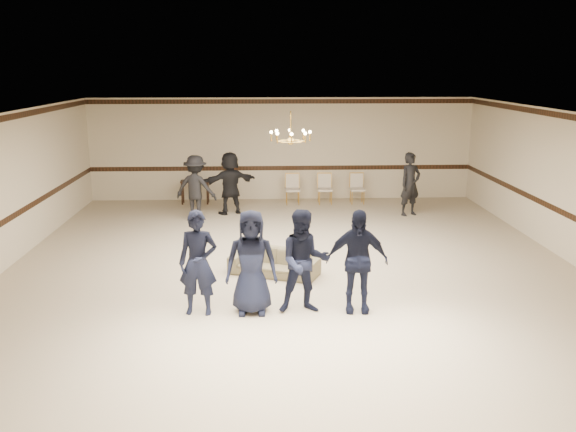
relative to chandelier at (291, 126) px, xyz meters
name	(u,v)px	position (x,y,z in m)	size (l,w,h in m)	color
room	(293,193)	(0.00, -1.00, -1.28)	(12.01, 14.01, 3.21)	tan
chair_rail	(282,168)	(0.00, 5.99, -1.88)	(12.00, 0.02, 0.14)	#311A0E
crown_molding	(281,101)	(0.00, 5.99, 0.21)	(12.00, 0.02, 0.14)	#311A0E
chandelier	(291,126)	(0.00, 0.00, 0.00)	(0.94, 0.94, 0.89)	gold
boy_a	(198,263)	(-1.73, -3.41, -1.97)	(0.66, 0.43, 1.80)	black
boy_b	(251,262)	(-0.83, -3.41, -1.97)	(0.88, 0.57, 1.80)	black
boy_c	(304,262)	(0.07, -3.41, -1.97)	(0.88, 0.68, 1.80)	black
boy_d	(357,261)	(0.97, -3.41, -1.97)	(1.06, 0.44, 1.80)	black
settee	(274,262)	(-0.40, -1.42, -2.61)	(1.80, 0.70, 0.53)	#6F664A
adult_left	(196,188)	(-2.44, 3.32, -1.98)	(1.16, 0.67, 1.79)	black
adult_mid	(230,183)	(-1.54, 4.02, -1.98)	(1.66, 0.53, 1.79)	black
adult_right	(410,184)	(3.56, 3.62, -1.98)	(0.65, 0.43, 1.79)	black
banquet_chair_left	(293,189)	(0.31, 5.22, -2.42)	(0.44, 0.44, 0.92)	beige
banquet_chair_mid	(325,189)	(1.31, 5.22, -2.42)	(0.44, 0.44, 0.92)	beige
banquet_chair_right	(357,189)	(2.31, 5.22, -2.42)	(0.44, 0.44, 0.92)	beige
console_table	(195,192)	(-2.69, 5.42, -2.51)	(0.87, 0.37, 0.73)	black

